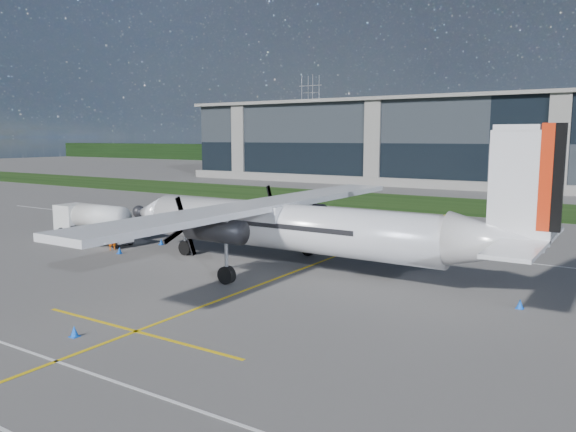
# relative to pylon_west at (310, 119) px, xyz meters

# --- Properties ---
(ground) EXTENTS (400.00, 400.00, 0.00)m
(ground) POSITION_rel_pylon_west_xyz_m (80.00, -110.00, -15.00)
(ground) COLOR #555350
(ground) RESTS_ON ground
(grass_strip) EXTENTS (400.00, 18.00, 0.04)m
(grass_strip) POSITION_rel_pylon_west_xyz_m (80.00, -102.00, -14.98)
(grass_strip) COLOR black
(grass_strip) RESTS_ON ground
(terminal_building) EXTENTS (120.00, 20.00, 15.00)m
(terminal_building) POSITION_rel_pylon_west_xyz_m (80.00, -70.00, -7.50)
(terminal_building) COLOR black
(terminal_building) RESTS_ON ground
(tree_line) EXTENTS (400.00, 6.00, 6.00)m
(tree_line) POSITION_rel_pylon_west_xyz_m (80.00, -10.00, -12.00)
(tree_line) COLOR black
(tree_line) RESTS_ON ground
(pylon_west) EXTENTS (9.00, 4.60, 30.00)m
(pylon_west) POSITION_rel_pylon_west_xyz_m (0.00, 0.00, 0.00)
(pylon_west) COLOR gray
(pylon_west) RESTS_ON ground
(yellow_taxiway_centerline) EXTENTS (0.20, 70.00, 0.01)m
(yellow_taxiway_centerline) POSITION_rel_pylon_west_xyz_m (83.00, -140.00, -14.99)
(yellow_taxiway_centerline) COLOR yellow
(yellow_taxiway_centerline) RESTS_ON ground
(turboprop_aircraft) EXTENTS (29.65, 30.75, 9.22)m
(turboprop_aircraft) POSITION_rel_pylon_west_xyz_m (83.42, -142.71, -10.39)
(turboprop_aircraft) COLOR white
(turboprop_aircraft) RESTS_ON ground
(fuel_tanker_truck) EXTENTS (7.91, 2.57, 2.97)m
(fuel_tanker_truck) POSITION_rel_pylon_west_xyz_m (61.81, -141.98, -13.52)
(fuel_tanker_truck) COLOR silver
(fuel_tanker_truck) RESTS_ON ground
(baggage_tug) EXTENTS (2.86, 1.72, 1.72)m
(baggage_tug) POSITION_rel_pylon_west_xyz_m (66.38, -143.07, -14.14)
(baggage_tug) COLOR silver
(baggage_tug) RESTS_ON ground
(ground_crew_person) EXTENTS (0.95, 1.02, 2.05)m
(ground_crew_person) POSITION_rel_pylon_west_xyz_m (67.59, -144.34, -13.98)
(ground_crew_person) COLOR #F25907
(ground_crew_person) RESTS_ON ground
(safety_cone_nose_port) EXTENTS (0.36, 0.36, 0.50)m
(safety_cone_nose_port) POSITION_rel_pylon_west_xyz_m (69.11, -144.98, -14.75)
(safety_cone_nose_port) COLOR blue
(safety_cone_nose_port) RESTS_ON ground
(safety_cone_nose_stbd) EXTENTS (0.36, 0.36, 0.50)m
(safety_cone_nose_stbd) POSITION_rel_pylon_west_xyz_m (69.17, -140.80, -14.75)
(safety_cone_nose_stbd) COLOR blue
(safety_cone_nose_stbd) RESTS_ON ground
(safety_cone_stbdwing) EXTENTS (0.36, 0.36, 0.50)m
(safety_cone_stbdwing) POSITION_rel_pylon_west_xyz_m (81.10, -127.12, -14.75)
(safety_cone_stbdwing) COLOR blue
(safety_cone_stbdwing) RESTS_ON ground
(safety_cone_portwing) EXTENTS (0.36, 0.36, 0.50)m
(safety_cone_portwing) POSITION_rel_pylon_west_xyz_m (81.28, -157.91, -14.75)
(safety_cone_portwing) COLOR blue
(safety_cone_portwing) RESTS_ON ground
(safety_cone_tail) EXTENTS (0.36, 0.36, 0.50)m
(safety_cone_tail) POSITION_rel_pylon_west_xyz_m (96.67, -143.22, -14.75)
(safety_cone_tail) COLOR blue
(safety_cone_tail) RESTS_ON ground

